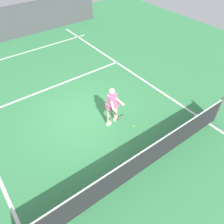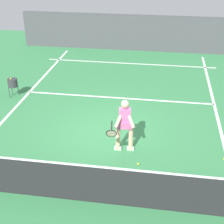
# 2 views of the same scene
# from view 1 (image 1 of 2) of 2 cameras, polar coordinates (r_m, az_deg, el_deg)

# --- Properties ---
(ground_plane) EXTENTS (23.41, 23.41, 0.00)m
(ground_plane) POSITION_cam_1_polar(r_m,az_deg,el_deg) (8.84, -6.60, -1.27)
(ground_plane) COLOR #38844C
(court_back_wall) EXTENTS (12.01, 0.24, 1.84)m
(court_back_wall) POSITION_cam_1_polar(r_m,az_deg,el_deg) (15.59, -25.13, 19.27)
(court_back_wall) COLOR #47474C
(court_back_wall) RESTS_ON ground
(baseline_marking) EXTENTS (8.01, 0.10, 0.01)m
(baseline_marking) POSITION_cam_1_polar(r_m,az_deg,el_deg) (13.96, -21.30, 13.64)
(baseline_marking) COLOR white
(baseline_marking) RESTS_ON ground
(service_line_marking) EXTENTS (7.01, 0.10, 0.01)m
(service_line_marking) POSITION_cam_1_polar(r_m,az_deg,el_deg) (10.69, -13.97, 6.37)
(service_line_marking) COLOR white
(service_line_marking) RESTS_ON ground
(sideline_left_marking) EXTENTS (0.10, 16.01, 0.01)m
(sideline_left_marking) POSITION_cam_1_polar(r_m,az_deg,el_deg) (10.57, 9.78, 6.63)
(sideline_left_marking) COLOR white
(sideline_left_marking) RESTS_ON ground
(court_net) EXTENTS (7.69, 0.08, 1.11)m
(court_net) POSITION_cam_1_polar(r_m,az_deg,el_deg) (6.82, 7.23, -12.36)
(court_net) COLOR #4C4C51
(court_net) RESTS_ON ground
(tennis_player) EXTENTS (0.73, 0.99, 1.55)m
(tennis_player) POSITION_cam_1_polar(r_m,az_deg,el_deg) (7.99, 0.10, 1.66)
(tennis_player) COLOR beige
(tennis_player) RESTS_ON ground
(tennis_ball_near) EXTENTS (0.07, 0.07, 0.07)m
(tennis_ball_near) POSITION_cam_1_polar(r_m,az_deg,el_deg) (10.02, 12.99, 4.10)
(tennis_ball_near) COLOR #D1E533
(tennis_ball_near) RESTS_ON ground
(tennis_ball_mid) EXTENTS (0.07, 0.07, 0.07)m
(tennis_ball_mid) POSITION_cam_1_polar(r_m,az_deg,el_deg) (8.42, 5.31, -3.61)
(tennis_ball_mid) COLOR #D1E533
(tennis_ball_mid) RESTS_ON ground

